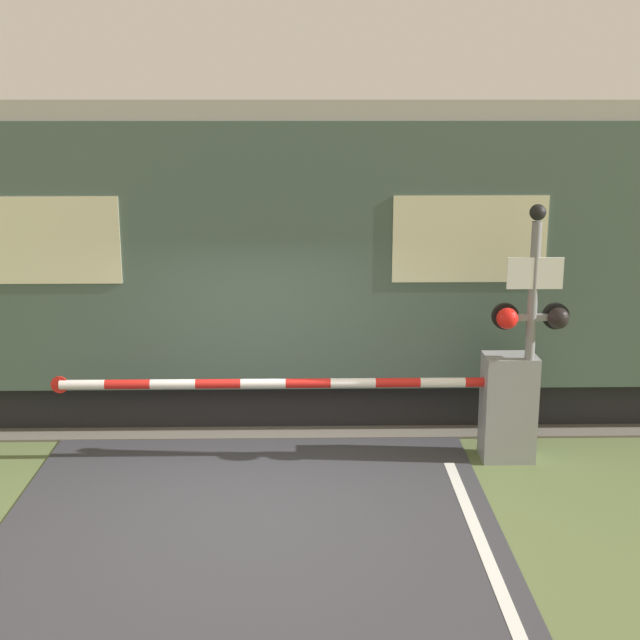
# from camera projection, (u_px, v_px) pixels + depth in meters

# --- Properties ---
(ground_plane) EXTENTS (80.00, 80.00, 0.00)m
(ground_plane) POSITION_uv_depth(u_px,v_px,m) (252.00, 505.00, 9.28)
(ground_plane) COLOR #5B6B3D
(track_bed) EXTENTS (36.00, 3.20, 0.13)m
(track_bed) POSITION_uv_depth(u_px,v_px,m) (265.00, 397.00, 12.58)
(track_bed) COLOR #666056
(track_bed) RESTS_ON ground_plane
(train) EXTENTS (18.59, 2.82, 4.10)m
(train) POSITION_uv_depth(u_px,v_px,m) (450.00, 251.00, 12.13)
(train) COLOR black
(train) RESTS_ON ground_plane
(crossing_barrier) EXTENTS (5.57, 0.44, 1.26)m
(crossing_barrier) POSITION_uv_depth(u_px,v_px,m) (473.00, 403.00, 10.32)
(crossing_barrier) COLOR gray
(crossing_barrier) RESTS_ON ground_plane
(signal_post) EXTENTS (0.87, 0.26, 3.01)m
(signal_post) POSITION_uv_depth(u_px,v_px,m) (532.00, 320.00, 9.91)
(signal_post) COLOR gray
(signal_post) RESTS_ON ground_plane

